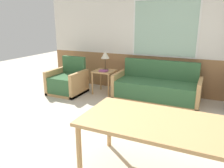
# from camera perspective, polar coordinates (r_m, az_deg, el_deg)

# --- Properties ---
(ground_plane) EXTENTS (16.00, 16.00, 0.00)m
(ground_plane) POSITION_cam_1_polar(r_m,az_deg,el_deg) (3.35, 9.10, -16.17)
(ground_plane) COLOR beige
(wall_back) EXTENTS (7.20, 0.09, 2.70)m
(wall_back) POSITION_cam_1_polar(r_m,az_deg,el_deg) (5.44, 17.29, 11.08)
(wall_back) COLOR #996B42
(wall_back) RESTS_ON ground_plane
(couch) EXTENTS (1.94, 0.79, 0.88)m
(couch) POSITION_cam_1_polar(r_m,az_deg,el_deg) (5.16, 11.45, -1.17)
(couch) COLOR tan
(couch) RESTS_ON ground_plane
(armchair) EXTENTS (0.81, 0.79, 0.90)m
(armchair) POSITION_cam_1_polar(r_m,az_deg,el_deg) (5.64, -11.54, 0.37)
(armchair) COLOR tan
(armchair) RESTS_ON ground_plane
(side_table) EXTENTS (0.51, 0.51, 0.59)m
(side_table) POSITION_cam_1_polar(r_m,az_deg,el_deg) (5.49, -2.01, 2.44)
(side_table) COLOR tan
(side_table) RESTS_ON ground_plane
(table_lamp) EXTENTS (0.21, 0.21, 0.47)m
(table_lamp) POSITION_cam_1_polar(r_m,az_deg,el_deg) (5.48, -1.78, 7.40)
(table_lamp) COLOR #4C3823
(table_lamp) RESTS_ON side_table
(book_stack) EXTENTS (0.23, 0.18, 0.04)m
(book_stack) POSITION_cam_1_polar(r_m,az_deg,el_deg) (5.36, -2.23, 3.49)
(book_stack) COLOR #994C84
(book_stack) RESTS_ON side_table
(dining_table) EXTENTS (1.84, 0.91, 0.73)m
(dining_table) POSITION_cam_1_polar(r_m,az_deg,el_deg) (2.49, 13.55, -10.97)
(dining_table) COLOR tan
(dining_table) RESTS_ON ground_plane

